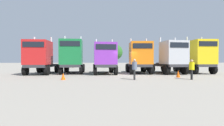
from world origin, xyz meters
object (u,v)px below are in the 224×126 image
(semi_truck_purple, at_px, (105,58))
(traffic_cone_far, at_px, (63,76))
(semi_truck_silver, at_px, (170,57))
(traffic_cone_mid, at_px, (178,74))
(semi_truck_red, at_px, (40,57))
(visitor_in_hivis, at_px, (192,68))
(visitor_with_camera, at_px, (134,68))
(semi_truck_yellow, at_px, (198,56))
(semi_truck_orange, at_px, (139,58))
(semi_truck_green, at_px, (72,57))

(semi_truck_purple, relative_size, traffic_cone_far, 11.18)
(semi_truck_silver, bearing_deg, traffic_cone_mid, -19.40)
(semi_truck_red, xyz_separation_m, traffic_cone_far, (3.74, -5.34, -1.67))
(visitor_in_hivis, xyz_separation_m, visitor_with_camera, (-4.69, 0.21, 0.03))
(semi_truck_yellow, height_order, visitor_with_camera, semi_truck_yellow)
(semi_truck_orange, bearing_deg, visitor_with_camera, -14.07)
(semi_truck_red, xyz_separation_m, traffic_cone_mid, (13.88, -4.22, -1.61))
(semi_truck_green, xyz_separation_m, visitor_in_hivis, (10.75, -6.45, -1.06))
(semi_truck_green, relative_size, semi_truck_yellow, 1.02)
(semi_truck_purple, height_order, semi_truck_orange, semi_truck_orange)
(semi_truck_red, height_order, semi_truck_silver, semi_truck_silver)
(semi_truck_green, height_order, visitor_in_hivis, semi_truck_green)
(semi_truck_red, relative_size, semi_truck_silver, 0.99)
(traffic_cone_mid, bearing_deg, semi_truck_green, 155.47)
(semi_truck_silver, xyz_separation_m, semi_truck_yellow, (3.65, 0.37, 0.14))
(semi_truck_red, relative_size, semi_truck_yellow, 1.07)
(visitor_with_camera, height_order, traffic_cone_mid, visitor_with_camera)
(semi_truck_purple, height_order, traffic_cone_far, semi_truck_purple)
(semi_truck_silver, bearing_deg, traffic_cone_far, -71.10)
(semi_truck_yellow, xyz_separation_m, traffic_cone_mid, (-4.62, -4.21, -1.73))
(visitor_in_hivis, bearing_deg, semi_truck_orange, 142.57)
(semi_truck_purple, bearing_deg, traffic_cone_far, -37.12)
(semi_truck_orange, height_order, semi_truck_yellow, semi_truck_yellow)
(semi_truck_orange, bearing_deg, visitor_in_hivis, 28.61)
(visitor_with_camera, distance_m, traffic_cone_mid, 4.68)
(visitor_with_camera, relative_size, traffic_cone_far, 3.02)
(semi_truck_red, distance_m, visitor_in_hivis, 15.38)
(semi_truck_orange, height_order, traffic_cone_far, semi_truck_orange)
(semi_truck_purple, relative_size, traffic_cone_mid, 9.36)
(semi_truck_green, bearing_deg, semi_truck_silver, 82.52)
(semi_truck_purple, bearing_deg, semi_truck_orange, 92.10)
(semi_truck_yellow, bearing_deg, semi_truck_purple, -88.71)
(semi_truck_purple, height_order, semi_truck_silver, semi_truck_silver)
(semi_truck_purple, relative_size, visitor_in_hivis, 3.81)
(visitor_with_camera, distance_m, traffic_cone_far, 5.79)
(semi_truck_green, height_order, traffic_cone_mid, semi_truck_green)
(semi_truck_green, distance_m, visitor_in_hivis, 12.58)
(semi_truck_orange, distance_m, traffic_cone_far, 9.52)
(visitor_with_camera, relative_size, traffic_cone_mid, 2.53)
(visitor_with_camera, bearing_deg, semi_truck_yellow, 44.18)
(semi_truck_green, xyz_separation_m, traffic_cone_far, (0.32, -5.89, -1.73))
(semi_truck_orange, bearing_deg, semi_truck_green, -89.24)
(traffic_cone_far, bearing_deg, semi_truck_yellow, 19.87)
(visitor_in_hivis, distance_m, traffic_cone_far, 10.47)
(visitor_in_hivis, height_order, traffic_cone_far, visitor_in_hivis)
(semi_truck_red, distance_m, semi_truck_purple, 7.21)
(semi_truck_red, height_order, semi_truck_orange, semi_truck_red)
(semi_truck_purple, height_order, semi_truck_yellow, semi_truck_yellow)
(visitor_with_camera, bearing_deg, semi_truck_silver, 56.62)
(visitor_in_hivis, bearing_deg, semi_truck_green, 176.57)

